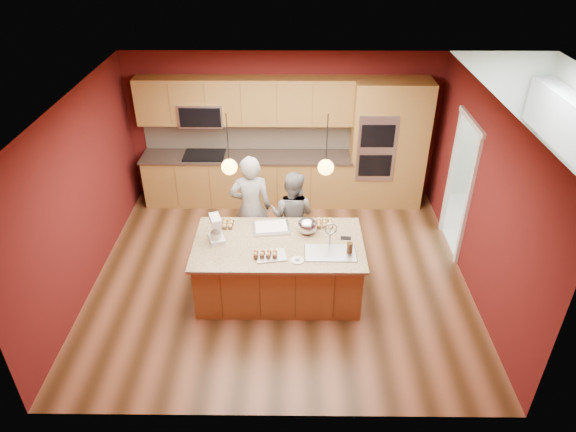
{
  "coord_description": "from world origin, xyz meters",
  "views": [
    {
      "loc": [
        0.17,
        -6.13,
        4.86
      ],
      "look_at": [
        0.11,
        -0.1,
        1.1
      ],
      "focal_mm": 32.0,
      "sensor_mm": 36.0,
      "label": 1
    }
  ],
  "objects_px": {
    "island": "(280,267)",
    "mixing_bowl": "(307,226)",
    "person_left": "(251,208)",
    "person_right": "(292,216)",
    "stand_mixer": "(216,230)"
  },
  "relations": [
    {
      "from": "person_right",
      "to": "stand_mixer",
      "type": "relative_size",
      "value": 3.91
    },
    {
      "from": "person_right",
      "to": "mixing_bowl",
      "type": "distance_m",
      "value": 0.72
    },
    {
      "from": "person_left",
      "to": "person_right",
      "type": "bearing_deg",
      "value": 173.84
    },
    {
      "from": "stand_mixer",
      "to": "mixing_bowl",
      "type": "height_order",
      "value": "stand_mixer"
    },
    {
      "from": "person_left",
      "to": "stand_mixer",
      "type": "height_order",
      "value": "person_left"
    },
    {
      "from": "person_left",
      "to": "person_right",
      "type": "distance_m",
      "value": 0.64
    },
    {
      "from": "island",
      "to": "stand_mixer",
      "type": "relative_size",
      "value": 6.19
    },
    {
      "from": "island",
      "to": "mixing_bowl",
      "type": "relative_size",
      "value": 8.31
    },
    {
      "from": "island",
      "to": "stand_mixer",
      "type": "distance_m",
      "value": 1.04
    },
    {
      "from": "mixing_bowl",
      "to": "stand_mixer",
      "type": "bearing_deg",
      "value": -170.97
    },
    {
      "from": "island",
      "to": "person_left",
      "type": "height_order",
      "value": "person_left"
    },
    {
      "from": "island",
      "to": "person_right",
      "type": "bearing_deg",
      "value": 79.25
    },
    {
      "from": "person_left",
      "to": "person_right",
      "type": "height_order",
      "value": "person_left"
    },
    {
      "from": "island",
      "to": "mixing_bowl",
      "type": "bearing_deg",
      "value": 34.44
    },
    {
      "from": "person_left",
      "to": "stand_mixer",
      "type": "bearing_deg",
      "value": 58.02
    }
  ]
}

